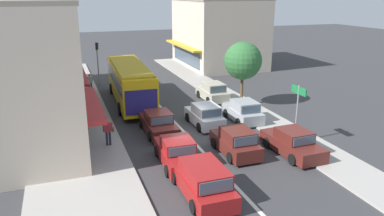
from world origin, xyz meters
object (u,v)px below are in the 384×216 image
parked_sedan_kerb_front (292,143)px  directional_road_sign (298,101)px  sedan_queue_gap_filler (178,153)px  parked_hatchback_kerb_second (243,111)px  hatchback_adjacent_lane_trail (205,116)px  pedestrian_browsing_midblock (90,82)px  hatchback_behind_bus_near (236,142)px  wagon_behind_bus_mid (202,181)px  street_tree_right (243,61)px  pedestrian_with_handbag_near (108,130)px  sedan_queue_far_back (158,123)px  parked_hatchback_kerb_third (213,92)px  city_bus (130,81)px  traffic_light_downstreet (97,56)px

parked_sedan_kerb_front → directional_road_sign: size_ratio=1.18×
sedan_queue_gap_filler → parked_hatchback_kerb_second: 8.33m
hatchback_adjacent_lane_trail → directional_road_sign: size_ratio=1.04×
hatchback_adjacent_lane_trail → pedestrian_browsing_midblock: size_ratio=2.29×
hatchback_behind_bus_near → directional_road_sign: 4.61m
hatchback_adjacent_lane_trail → directional_road_sign: 6.54m
sedan_queue_gap_filler → wagon_behind_bus_mid: 3.46m
hatchback_behind_bus_near → wagon_behind_bus_mid: (-3.44, -3.64, 0.04)m
street_tree_right → pedestrian_with_handbag_near: bearing=-155.8°
sedan_queue_far_back → directional_road_sign: directional_road_sign is taller
street_tree_right → sedan_queue_gap_filler: bearing=-133.3°
sedan_queue_far_back → parked_sedan_kerb_front: bearing=-42.5°
wagon_behind_bus_mid → parked_hatchback_kerb_third: 15.79m
directional_road_sign → wagon_behind_bus_mid: bearing=-152.6°
parked_sedan_kerb_front → pedestrian_browsing_midblock: 20.16m
street_tree_right → wagon_behind_bus_mid: bearing=-123.7°
hatchback_behind_bus_near → sedan_queue_gap_filler: 3.52m
sedan_queue_far_back → parked_hatchback_kerb_second: size_ratio=1.12×
wagon_behind_bus_mid → parked_hatchback_kerb_second: bearing=53.1°
sedan_queue_gap_filler → parked_hatchback_kerb_second: (6.55, 5.15, 0.05)m
hatchback_behind_bus_near → hatchback_adjacent_lane_trail: 5.03m
parked_hatchback_kerb_third → street_tree_right: 4.05m
wagon_behind_bus_mid → pedestrian_with_handbag_near: (-3.22, 7.04, 0.32)m
hatchback_adjacent_lane_trail → sedan_queue_gap_filler: hatchback_adjacent_lane_trail is taller
street_tree_right → pedestrian_with_handbag_near: (-11.31, -5.08, -2.60)m
sedan_queue_gap_filler → parked_hatchback_kerb_third: 12.76m
sedan_queue_gap_filler → wagon_behind_bus_mid: wagon_behind_bus_mid is taller
hatchback_behind_bus_near → pedestrian_with_handbag_near: (-6.66, 3.40, 0.36)m
hatchback_adjacent_lane_trail → parked_hatchback_kerb_third: (2.97, 5.72, 0.00)m
city_bus → parked_sedan_kerb_front: city_bus is taller
parked_hatchback_kerb_third → street_tree_right: size_ratio=0.72×
hatchback_behind_bus_near → sedan_queue_far_back: size_ratio=0.88×
hatchback_behind_bus_near → pedestrian_with_handbag_near: size_ratio=2.27×
city_bus → pedestrian_with_handbag_near: (-2.99, -8.84, -0.81)m
city_bus → sedan_queue_gap_filler: city_bus is taller
traffic_light_downstreet → street_tree_right: size_ratio=0.81×
sedan_queue_gap_filler → pedestrian_browsing_midblock: size_ratio=2.62×
hatchback_behind_bus_near → wagon_behind_bus_mid: wagon_behind_bus_mid is taller
city_bus → wagon_behind_bus_mid: bearing=-89.2°
hatchback_adjacent_lane_trail → sedan_queue_gap_filler: size_ratio=0.87×
hatchback_behind_bus_near → sedan_queue_gap_filler: bearing=-177.1°
sedan_queue_gap_filler → parked_hatchback_kerb_second: parked_hatchback_kerb_second is taller
parked_sedan_kerb_front → street_tree_right: street_tree_right is taller
city_bus → street_tree_right: street_tree_right is taller
hatchback_adjacent_lane_trail → parked_sedan_kerb_front: bearing=-64.4°
sedan_queue_gap_filler → directional_road_sign: size_ratio=1.19×
sedan_queue_gap_filler → parked_sedan_kerb_front: size_ratio=1.01×
directional_road_sign → parked_sedan_kerb_front: bearing=-129.3°
hatchback_adjacent_lane_trail → parked_hatchback_kerb_second: bearing=-1.0°
hatchback_behind_bus_near → wagon_behind_bus_mid: size_ratio=0.82×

